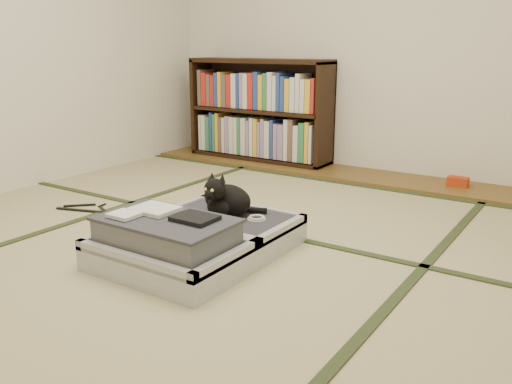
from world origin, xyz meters
The scene contains 9 objects.
floor centered at (0.00, 0.00, 0.00)m, with size 4.50×4.50×0.00m, color tan.
wood_strip centered at (0.00, 2.00, 0.01)m, with size 4.00×0.50×0.02m, color brown.
red_item centered at (0.76, 2.03, 0.06)m, with size 0.15×0.09×0.07m, color #B22F0E.
tatami_borders centered at (0.00, 0.49, 0.00)m, with size 4.00×4.50×0.01m.
bookcase centered at (-1.05, 2.07, 0.45)m, with size 1.38×0.31×0.92m.
suitcase centered at (-0.02, -0.12, 0.10)m, with size 0.73×0.97×0.29m.
cat centered at (-0.04, 0.17, 0.24)m, with size 0.32×0.33×0.26m.
cable_coil centered at (0.15, 0.21, 0.15)m, with size 0.10×0.10×0.02m.
hanger centered at (-1.12, 0.13, 0.01)m, with size 0.42×0.25×0.01m.
Camera 1 is at (1.66, -2.10, 1.05)m, focal length 38.00 mm.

